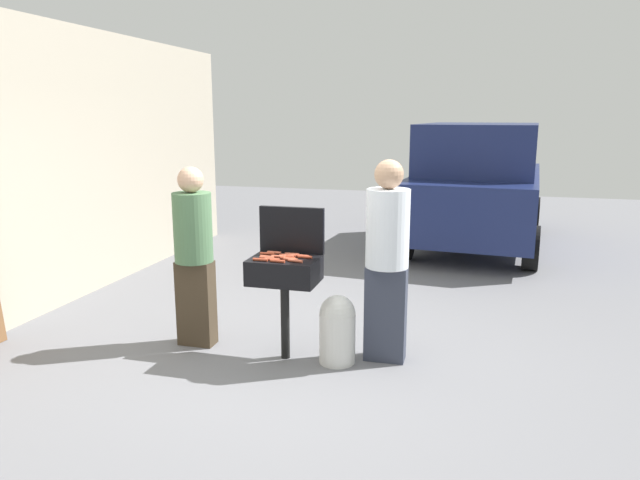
{
  "coord_description": "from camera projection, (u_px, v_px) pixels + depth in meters",
  "views": [
    {
      "loc": [
        1.47,
        -4.67,
        2.16
      ],
      "look_at": [
        0.07,
        0.56,
        1.0
      ],
      "focal_mm": 32.88,
      "sensor_mm": 36.0,
      "label": 1
    }
  ],
  "objects": [
    {
      "name": "house_wall_side",
      "position": [
        53.0,
        166.0,
        6.65
      ],
      "size": [
        0.24,
        8.0,
        3.18
      ],
      "primitive_type": "cube",
      "color": "#B2A893",
      "rests_on": "ground"
    },
    {
      "name": "hot_dog_1",
      "position": [
        292.0,
        254.0,
        5.21
      ],
      "size": [
        0.13,
        0.03,
        0.03
      ],
      "primitive_type": "cylinder",
      "rotation": [
        0.0,
        1.57,
        0.05
      ],
      "color": "#C6593D",
      "rests_on": "bbq_grill"
    },
    {
      "name": "hot_dog_3",
      "position": [
        272.0,
        259.0,
        5.03
      ],
      "size": [
        0.13,
        0.03,
        0.03
      ],
      "primitive_type": "cylinder",
      "rotation": [
        0.0,
        1.57,
        0.07
      ],
      "color": "#B74C33",
      "rests_on": "bbq_grill"
    },
    {
      "name": "hot_dog_6",
      "position": [
        291.0,
        259.0,
        5.03
      ],
      "size": [
        0.13,
        0.04,
        0.03
      ],
      "primitive_type": "cylinder",
      "rotation": [
        0.0,
        1.57,
        -0.07
      ],
      "color": "#C6593D",
      "rests_on": "bbq_grill"
    },
    {
      "name": "parked_minivan",
      "position": [
        478.0,
        184.0,
        9.77
      ],
      "size": [
        2.35,
        4.55,
        2.02
      ],
      "rotation": [
        0.0,
        0.0,
        3.05
      ],
      "color": "navy",
      "rests_on": "ground"
    },
    {
      "name": "hot_dog_8",
      "position": [
        267.0,
        257.0,
        5.12
      ],
      "size": [
        0.13,
        0.04,
        0.03
      ],
      "primitive_type": "cylinder",
      "rotation": [
        0.0,
        1.57,
        -0.11
      ],
      "color": "#C6593D",
      "rests_on": "bbq_grill"
    },
    {
      "name": "grill_lid_open",
      "position": [
        292.0,
        230.0,
        5.29
      ],
      "size": [
        0.6,
        0.05,
        0.42
      ],
      "primitive_type": "cube",
      "color": "black",
      "rests_on": "bbq_grill"
    },
    {
      "name": "hot_dog_14",
      "position": [
        260.0,
        260.0,
        5.02
      ],
      "size": [
        0.13,
        0.03,
        0.03
      ],
      "primitive_type": "cylinder",
      "rotation": [
        0.0,
        1.57,
        0.0
      ],
      "color": "#AD4228",
      "rests_on": "bbq_grill"
    },
    {
      "name": "hot_dog_15",
      "position": [
        305.0,
        257.0,
        5.12
      ],
      "size": [
        0.13,
        0.03,
        0.03
      ],
      "primitive_type": "cylinder",
      "rotation": [
        0.0,
        1.57,
        -0.01
      ],
      "color": "#AD4228",
      "rests_on": "bbq_grill"
    },
    {
      "name": "hot_dog_12",
      "position": [
        286.0,
        256.0,
        5.14
      ],
      "size": [
        0.13,
        0.04,
        0.03
      ],
      "primitive_type": "cylinder",
      "rotation": [
        0.0,
        1.57,
        0.08
      ],
      "color": "#B74C33",
      "rests_on": "bbq_grill"
    },
    {
      "name": "hot_dog_4",
      "position": [
        302.0,
        256.0,
        5.15
      ],
      "size": [
        0.13,
        0.04,
        0.03
      ],
      "primitive_type": "cylinder",
      "rotation": [
        0.0,
        1.57,
        -0.1
      ],
      "color": "#B74C33",
      "rests_on": "bbq_grill"
    },
    {
      "name": "hot_dog_11",
      "position": [
        289.0,
        255.0,
        5.17
      ],
      "size": [
        0.13,
        0.03,
        0.03
      ],
      "primitive_type": "cylinder",
      "rotation": [
        0.0,
        1.57,
        0.04
      ],
      "color": "#C6593D",
      "rests_on": "bbq_grill"
    },
    {
      "name": "person_right",
      "position": [
        387.0,
        254.0,
        5.09
      ],
      "size": [
        0.38,
        0.38,
        1.79
      ],
      "rotation": [
        0.0,
        0.0,
        3.44
      ],
      "color": "#333847",
      "rests_on": "ground"
    },
    {
      "name": "ground_plane",
      "position": [
        296.0,
        361.0,
        5.24
      ],
      "size": [
        24.0,
        24.0,
        0.0
      ],
      "primitive_type": "plane",
      "color": "slate"
    },
    {
      "name": "propane_tank",
      "position": [
        337.0,
        328.0,
        5.16
      ],
      "size": [
        0.32,
        0.32,
        0.62
      ],
      "color": "silver",
      "rests_on": "ground"
    },
    {
      "name": "bbq_grill",
      "position": [
        285.0,
        274.0,
        5.16
      ],
      "size": [
        0.6,
        0.44,
        0.93
      ],
      "color": "black",
      "rests_on": "ground"
    },
    {
      "name": "hot_dog_13",
      "position": [
        279.0,
        257.0,
        5.13
      ],
      "size": [
        0.13,
        0.03,
        0.03
      ],
      "primitive_type": "cylinder",
      "rotation": [
        0.0,
        1.57,
        0.01
      ],
      "color": "#C6593D",
      "rests_on": "bbq_grill"
    },
    {
      "name": "hot_dog_0",
      "position": [
        267.0,
        258.0,
        5.08
      ],
      "size": [
        0.13,
        0.03,
        0.03
      ],
      "primitive_type": "cylinder",
      "rotation": [
        0.0,
        1.57,
        0.03
      ],
      "color": "#B74C33",
      "rests_on": "bbq_grill"
    },
    {
      "name": "hot_dog_7",
      "position": [
        267.0,
        254.0,
        5.24
      ],
      "size": [
        0.13,
        0.04,
        0.03
      ],
      "primitive_type": "cylinder",
      "rotation": [
        0.0,
        1.57,
        0.11
      ],
      "color": "#AD4228",
      "rests_on": "bbq_grill"
    },
    {
      "name": "hot_dog_9",
      "position": [
        274.0,
        253.0,
        5.28
      ],
      "size": [
        0.13,
        0.03,
        0.03
      ],
      "primitive_type": "cylinder",
      "rotation": [
        0.0,
        1.57,
        -0.03
      ],
      "color": "#C6593D",
      "rests_on": "bbq_grill"
    },
    {
      "name": "hot_dog_10",
      "position": [
        288.0,
        258.0,
        5.07
      ],
      "size": [
        0.13,
        0.04,
        0.03
      ],
      "primitive_type": "cylinder",
      "rotation": [
        0.0,
        1.57,
        0.11
      ],
      "color": "#AD4228",
      "rests_on": "bbq_grill"
    },
    {
      "name": "hot_dog_5",
      "position": [
        278.0,
        261.0,
        4.97
      ],
      "size": [
        0.13,
        0.03,
        0.03
      ],
      "primitive_type": "cylinder",
      "rotation": [
        0.0,
        1.57,
        -0.04
      ],
      "color": "#AD4228",
      "rests_on": "bbq_grill"
    },
    {
      "name": "person_left",
      "position": [
        194.0,
        250.0,
        5.45
      ],
      "size": [
        0.36,
        0.36,
        1.7
      ],
      "rotation": [
        0.0,
        0.0,
        -0.22
      ],
      "color": "#3F3323",
      "rests_on": "ground"
    },
    {
      "name": "hot_dog_2",
      "position": [
        295.0,
        261.0,
        4.98
      ],
      "size": [
        0.13,
        0.04,
        0.03
      ],
      "primitive_type": "cylinder",
      "rotation": [
        0.0,
        1.57,
        -0.12
      ],
      "color": "#C6593D",
      "rests_on": "bbq_grill"
    }
  ]
}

